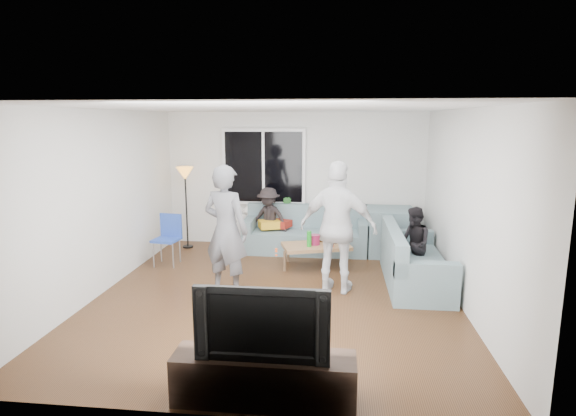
# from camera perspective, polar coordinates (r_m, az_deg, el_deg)

# --- Properties ---
(floor) EXTENTS (5.00, 5.50, 0.04)m
(floor) POSITION_cam_1_polar(r_m,az_deg,el_deg) (6.68, -1.43, -10.86)
(floor) COLOR #56351C
(floor) RESTS_ON ground
(ceiling) EXTENTS (5.00, 5.50, 0.04)m
(ceiling) POSITION_cam_1_polar(r_m,az_deg,el_deg) (6.21, -1.55, 12.40)
(ceiling) COLOR white
(ceiling) RESTS_ON ground
(wall_back) EXTENTS (5.00, 0.04, 2.60)m
(wall_back) POSITION_cam_1_polar(r_m,az_deg,el_deg) (9.03, 0.86, 3.53)
(wall_back) COLOR silver
(wall_back) RESTS_ON ground
(wall_front) EXTENTS (5.00, 0.04, 2.60)m
(wall_front) POSITION_cam_1_polar(r_m,az_deg,el_deg) (3.67, -7.33, -7.57)
(wall_front) COLOR silver
(wall_front) RESTS_ON ground
(wall_left) EXTENTS (0.04, 5.50, 2.60)m
(wall_left) POSITION_cam_1_polar(r_m,az_deg,el_deg) (7.10, -22.09, 0.71)
(wall_left) COLOR silver
(wall_left) RESTS_ON ground
(wall_right) EXTENTS (0.04, 5.50, 2.60)m
(wall_right) POSITION_cam_1_polar(r_m,az_deg,el_deg) (6.48, 21.17, -0.13)
(wall_right) COLOR silver
(wall_right) RESTS_ON ground
(window_frame) EXTENTS (1.62, 0.06, 1.47)m
(window_frame) POSITION_cam_1_polar(r_m,az_deg,el_deg) (9.00, -3.00, 5.09)
(window_frame) COLOR white
(window_frame) RESTS_ON wall_back
(window_glass) EXTENTS (1.50, 0.02, 1.35)m
(window_glass) POSITION_cam_1_polar(r_m,az_deg,el_deg) (8.96, -3.05, 5.07)
(window_glass) COLOR black
(window_glass) RESTS_ON window_frame
(window_mullion) EXTENTS (0.05, 0.03, 1.35)m
(window_mullion) POSITION_cam_1_polar(r_m,az_deg,el_deg) (8.95, -3.06, 5.06)
(window_mullion) COLOR white
(window_mullion) RESTS_ON window_frame
(radiator) EXTENTS (1.30, 0.12, 0.62)m
(radiator) POSITION_cam_1_polar(r_m,az_deg,el_deg) (9.17, -2.97, -2.66)
(radiator) COLOR silver
(radiator) RESTS_ON floor
(potted_plant) EXTENTS (0.24, 0.21, 0.36)m
(potted_plant) POSITION_cam_1_polar(r_m,az_deg,el_deg) (8.98, -0.21, 0.27)
(potted_plant) COLOR #2A6628
(potted_plant) RESTS_ON radiator
(vase) EXTENTS (0.18, 0.18, 0.18)m
(vase) POSITION_cam_1_polar(r_m,az_deg,el_deg) (9.12, -5.08, -0.20)
(vase) COLOR silver
(vase) RESTS_ON radiator
(sofa_back_section) EXTENTS (2.30, 0.85, 0.85)m
(sofa_back_section) POSITION_cam_1_polar(r_m,az_deg,el_deg) (8.68, 2.19, -2.65)
(sofa_back_section) COLOR slate
(sofa_back_section) RESTS_ON floor
(sofa_right_section) EXTENTS (2.00, 0.85, 0.85)m
(sofa_right_section) POSITION_cam_1_polar(r_m,az_deg,el_deg) (7.24, 15.45, -5.81)
(sofa_right_section) COLOR slate
(sofa_right_section) RESTS_ON floor
(sofa_corner) EXTENTS (0.85, 0.85, 0.85)m
(sofa_corner) POSITION_cam_1_polar(r_m,az_deg,el_deg) (8.72, 12.43, -2.85)
(sofa_corner) COLOR slate
(sofa_corner) RESTS_ON floor
(cushion_yellow) EXTENTS (0.47, 0.44, 0.14)m
(cushion_yellow) POSITION_cam_1_polar(r_m,az_deg,el_deg) (8.72, -2.31, -2.02)
(cushion_yellow) COLOR gold
(cushion_yellow) RESTS_ON sofa_back_section
(cushion_red) EXTENTS (0.45, 0.42, 0.13)m
(cushion_red) POSITION_cam_1_polar(r_m,az_deg,el_deg) (8.77, -0.94, -1.94)
(cushion_red) COLOR maroon
(cushion_red) RESTS_ON sofa_back_section
(coffee_table) EXTENTS (1.23, 0.90, 0.40)m
(coffee_table) POSITION_cam_1_polar(r_m,az_deg,el_deg) (7.81, 3.48, -5.93)
(coffee_table) COLOR #A2784E
(coffee_table) RESTS_ON floor
(pitcher) EXTENTS (0.17, 0.17, 0.17)m
(pitcher) POSITION_cam_1_polar(r_m,az_deg,el_deg) (7.72, 3.32, -3.92)
(pitcher) COLOR maroon
(pitcher) RESTS_ON coffee_table
(side_chair) EXTENTS (0.46, 0.46, 0.86)m
(side_chair) POSITION_cam_1_polar(r_m,az_deg,el_deg) (8.14, -14.79, -3.89)
(side_chair) COLOR #2847AD
(side_chair) RESTS_ON floor
(floor_lamp) EXTENTS (0.32, 0.32, 1.56)m
(floor_lamp) POSITION_cam_1_polar(r_m,az_deg,el_deg) (9.08, -12.43, -0.01)
(floor_lamp) COLOR orange
(floor_lamp) RESTS_ON floor
(player_left) EXTENTS (0.78, 0.63, 1.85)m
(player_left) POSITION_cam_1_polar(r_m,az_deg,el_deg) (6.53, -7.66, -2.77)
(player_left) COLOR #525257
(player_left) RESTS_ON floor
(player_right) EXTENTS (1.19, 0.71, 1.89)m
(player_right) POSITION_cam_1_polar(r_m,az_deg,el_deg) (6.58, 6.20, -2.43)
(player_right) COLOR silver
(player_right) RESTS_ON floor
(spectator_right) EXTENTS (0.55, 0.64, 1.14)m
(spectator_right) POSITION_cam_1_polar(r_m,az_deg,el_deg) (7.38, 15.28, -4.30)
(spectator_right) COLOR black
(spectator_right) RESTS_ON floor
(spectator_back) EXTENTS (0.88, 0.68, 1.20)m
(spectator_back) POSITION_cam_1_polar(r_m,az_deg,el_deg) (8.75, -2.41, -1.37)
(spectator_back) COLOR black
(spectator_back) RESTS_ON floor
(tv_console) EXTENTS (1.60, 0.40, 0.44)m
(tv_console) POSITION_cam_1_polar(r_m,az_deg,el_deg) (4.32, -2.96, -20.27)
(tv_console) COLOR #302018
(tv_console) RESTS_ON floor
(television) EXTENTS (1.15, 0.15, 0.66)m
(television) POSITION_cam_1_polar(r_m,az_deg,el_deg) (4.07, -3.03, -13.60)
(television) COLOR black
(television) RESTS_ON tv_console
(bottle_b) EXTENTS (0.08, 0.08, 0.26)m
(bottle_b) POSITION_cam_1_polar(r_m,az_deg,el_deg) (7.59, 2.62, -3.82)
(bottle_b) COLOR #198E20
(bottle_b) RESTS_ON coffee_table
(bottle_c) EXTENTS (0.07, 0.07, 0.18)m
(bottle_c) POSITION_cam_1_polar(r_m,az_deg,el_deg) (7.90, 4.14, -3.54)
(bottle_c) COLOR black
(bottle_c) RESTS_ON coffee_table
(bottle_e) EXTENTS (0.07, 0.07, 0.24)m
(bottle_e) POSITION_cam_1_polar(r_m,az_deg,el_deg) (7.83, 5.88, -3.51)
(bottle_e) COLOR black
(bottle_e) RESTS_ON coffee_table
(bottle_d) EXTENTS (0.07, 0.07, 0.27)m
(bottle_d) POSITION_cam_1_polar(r_m,az_deg,el_deg) (7.60, 5.43, -3.79)
(bottle_d) COLOR #FF5316
(bottle_d) RESTS_ON coffee_table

